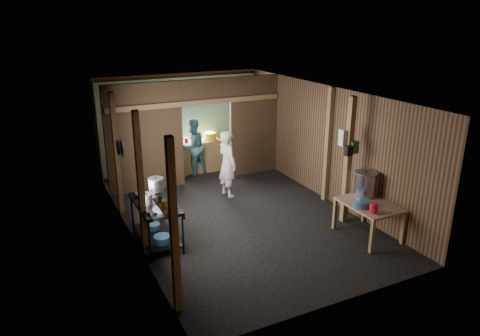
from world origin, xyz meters
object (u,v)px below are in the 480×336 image
stove_pot_large (156,186)px  pink_bucket (374,208)px  yellow_tub (210,136)px  gas_range (156,223)px  prep_table (368,220)px  cook (227,164)px  stock_pot (365,185)px

stove_pot_large → pink_bucket: bearing=-35.1°
yellow_tub → gas_range: bearing=-126.1°
yellow_tub → pink_bucket: bearing=-79.6°
prep_table → cook: cook is taller
cook → gas_range: bearing=116.5°
pink_bucket → gas_range: bearing=152.0°
stock_pot → yellow_tub: 4.83m
prep_table → stove_pot_large: stove_pot_large is taller
prep_table → stock_pot: (0.16, 0.35, 0.58)m
prep_table → cook: (-1.56, 3.06, 0.45)m
gas_range → cook: bearing=35.4°
yellow_tub → stock_pot: bearing=-73.8°
pink_bucket → cook: cook is taller
stove_pot_large → cook: size_ratio=0.19×
stock_pot → cook: 3.21m
pink_bucket → cook: (-1.35, 3.39, 0.02)m
pink_bucket → cook: bearing=111.7°
yellow_tub → cook: (-0.37, -1.93, -0.16)m
stock_pot → stove_pot_large: bearing=155.8°
stock_pot → yellow_tub: stock_pot is taller
stock_pot → pink_bucket: size_ratio=2.92×
stock_pot → prep_table: bearing=-114.8°
prep_table → stove_pot_large: bearing=150.4°
gas_range → stove_pot_large: (0.17, 0.48, 0.54)m
stock_pot → pink_bucket: bearing=-118.8°
prep_table → stock_pot: bearing=65.2°
prep_table → cook: size_ratio=0.73×
gas_range → pink_bucket: (3.50, -1.86, 0.36)m
gas_range → prep_table: size_ratio=1.20×
gas_range → pink_bucket: 3.98m
prep_table → stove_pot_large: size_ratio=3.77×
stove_pot_large → stock_pot: size_ratio=0.59×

